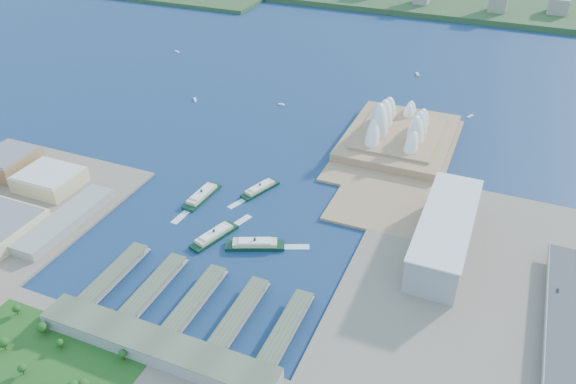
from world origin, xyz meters
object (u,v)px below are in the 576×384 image
at_px(ferry_d, 255,243).
at_px(ferry_b, 260,187).
at_px(car_c, 558,290).
at_px(ferry_c, 214,234).
at_px(toaster_building, 445,233).
at_px(opera_house, 401,120).
at_px(ferry_a, 202,194).

bearing_deg(ferry_d, ferry_b, -0.74).
xyz_separation_m(ferry_d, car_c, (269.11, 28.74, 10.18)).
xyz_separation_m(ferry_c, ferry_d, (43.31, 3.07, 0.20)).
xyz_separation_m(ferry_b, ferry_c, (-5.14, -95.98, 0.43)).
relative_size(toaster_building, ferry_d, 2.72).
relative_size(opera_house, ferry_c, 3.28).
height_order(opera_house, ferry_c, opera_house).
bearing_deg(ferry_d, ferry_a, 35.75).
distance_m(toaster_building, ferry_a, 259.65).
height_order(toaster_building, ferry_c, toaster_building).
height_order(toaster_building, ferry_a, toaster_building).
distance_m(ferry_a, car_c, 361.07).
distance_m(toaster_building, car_c, 107.75).
distance_m(ferry_a, ferry_c, 75.03).
relative_size(ferry_c, car_c, 11.08).
distance_m(opera_house, toaster_building, 219.62).
relative_size(ferry_a, car_c, 11.53).
bearing_deg(opera_house, ferry_c, -114.29).
relative_size(ferry_c, ferry_d, 0.96).
bearing_deg(ferry_b, ferry_a, -123.68).
relative_size(opera_house, ferry_a, 3.15).
bearing_deg(car_c, ferry_a, 175.83).
bearing_deg(toaster_building, ferry_a, -177.57).
xyz_separation_m(opera_house, ferry_a, (-168.97, -211.00, -26.59)).
height_order(ferry_b, car_c, car_c).
xyz_separation_m(ferry_b, ferry_d, (38.17, -92.91, 0.63)).
height_order(opera_house, ferry_d, opera_house).
bearing_deg(car_c, opera_house, 128.84).
height_order(ferry_a, car_c, car_c).
bearing_deg(toaster_building, ferry_d, -158.58).
distance_m(ferry_b, ferry_c, 96.12).
bearing_deg(ferry_c, ferry_b, -75.38).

